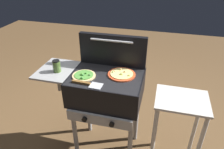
# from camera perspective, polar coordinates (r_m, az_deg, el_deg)

# --- Properties ---
(ground_plane) EXTENTS (8.00, 8.00, 0.00)m
(ground_plane) POSITION_cam_1_polar(r_m,az_deg,el_deg) (2.42, -1.21, -18.98)
(ground_plane) COLOR brown
(grill) EXTENTS (0.96, 0.53, 0.90)m
(grill) POSITION_cam_1_polar(r_m,az_deg,el_deg) (1.91, -1.90, -4.06)
(grill) COLOR black
(grill) RESTS_ON ground_plane
(grill_lid_open) EXTENTS (0.63, 0.08, 0.30)m
(grill_lid_open) POSITION_cam_1_polar(r_m,az_deg,el_deg) (1.94, 0.18, 6.64)
(grill_lid_open) COLOR black
(grill_lid_open) RESTS_ON grill
(pizza_cheese) EXTENTS (0.24, 0.24, 0.04)m
(pizza_cheese) POSITION_cam_1_polar(r_m,az_deg,el_deg) (1.84, 2.63, 0.10)
(pizza_cheese) COLOR #C64723
(pizza_cheese) RESTS_ON grill
(pizza_veggie) EXTENTS (0.20, 0.20, 0.04)m
(pizza_veggie) POSITION_cam_1_polar(r_m,az_deg,el_deg) (1.83, -7.68, -0.26)
(pizza_veggie) COLOR #E0C17F
(pizza_veggie) RESTS_ON grill
(sauce_jar) EXTENTS (0.07, 0.07, 0.11)m
(sauce_jar) POSITION_cam_1_polar(r_m,az_deg,el_deg) (1.93, -14.86, 2.25)
(sauce_jar) COLOR #4C6B2D
(sauce_jar) RESTS_ON grill
(spatula) EXTENTS (0.26, 0.09, 0.02)m
(spatula) POSITION_cam_1_polar(r_m,az_deg,el_deg) (1.72, -6.78, -2.55)
(spatula) COLOR #B7BABF
(spatula) RESTS_ON grill
(prep_table) EXTENTS (0.44, 0.36, 0.77)m
(prep_table) POSITION_cam_1_polar(r_m,az_deg,el_deg) (1.99, 17.58, -11.50)
(prep_table) COLOR beige
(prep_table) RESTS_ON ground_plane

